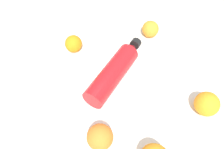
{
  "coord_description": "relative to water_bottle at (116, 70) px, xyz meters",
  "views": [
    {
      "loc": [
        0.15,
        -0.42,
        0.66
      ],
      "look_at": [
        -0.04,
        0.03,
        0.04
      ],
      "focal_mm": 37.29,
      "sensor_mm": 36.0,
      "label": 1
    }
  ],
  "objects": [
    {
      "name": "water_bottle",
      "position": [
        0.0,
        0.0,
        0.0
      ],
      "size": [
        0.11,
        0.31,
        0.07
      ],
      "rotation": [
        0.0,
        0.0,
        1.44
      ],
      "color": "red",
      "rests_on": "ground_plane"
    },
    {
      "name": "orange_2",
      "position": [
        -0.2,
        0.06,
        -0.0
      ],
      "size": [
        0.07,
        0.07,
        0.07
      ],
      "primitive_type": "sphere",
      "color": "orange",
      "rests_on": "ground_plane"
    },
    {
      "name": "orange_3",
      "position": [
        0.31,
        -0.01,
        0.0
      ],
      "size": [
        0.08,
        0.08,
        0.08
      ],
      "primitive_type": "sphere",
      "color": "orange",
      "rests_on": "ground_plane"
    },
    {
      "name": "orange_0",
      "position": [
        0.05,
        0.25,
        -0.0
      ],
      "size": [
        0.07,
        0.07,
        0.07
      ],
      "primitive_type": "sphere",
      "color": "orange",
      "rests_on": "ground_plane"
    },
    {
      "name": "ground_plane",
      "position": [
        0.04,
        -0.05,
        -0.04
      ],
      "size": [
        2.4,
        2.4,
        0.0
      ],
      "primitive_type": "plane",
      "color": "silver"
    },
    {
      "name": "orange_1",
      "position": [
        0.05,
        -0.24,
        0.0
      ],
      "size": [
        0.08,
        0.08,
        0.08
      ],
      "primitive_type": "sphere",
      "color": "orange",
      "rests_on": "ground_plane"
    }
  ]
}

